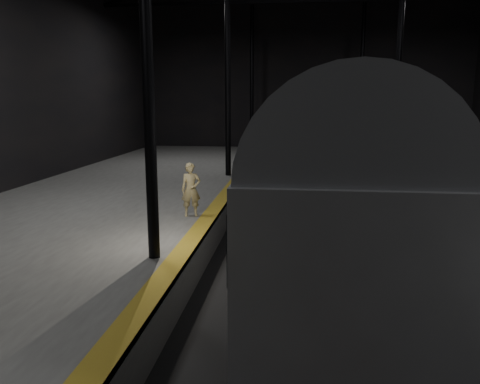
# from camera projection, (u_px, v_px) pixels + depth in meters

# --- Properties ---
(ground) EXTENTS (44.00, 44.00, 0.00)m
(ground) POSITION_uv_depth(u_px,v_px,m) (313.00, 250.00, 14.42)
(ground) COLOR black
(ground) RESTS_ON ground
(platform_left) EXTENTS (9.00, 43.80, 1.00)m
(platform_left) POSITION_uv_depth(u_px,v_px,m) (81.00, 227.00, 15.19)
(platform_left) COLOR #4C4C4A
(platform_left) RESTS_ON ground
(tactile_strip) EXTENTS (0.50, 43.80, 0.01)m
(tactile_strip) POSITION_uv_depth(u_px,v_px,m) (209.00, 216.00, 14.60)
(tactile_strip) COLOR olive
(tactile_strip) RESTS_ON platform_left
(track) EXTENTS (2.40, 43.00, 0.24)m
(track) POSITION_uv_depth(u_px,v_px,m) (314.00, 248.00, 14.41)
(track) COLOR #3F3328
(track) RESTS_ON ground
(train) EXTENTS (2.72, 18.14, 4.85)m
(train) POSITION_uv_depth(u_px,v_px,m) (317.00, 165.00, 13.61)
(train) COLOR #94969B
(train) RESTS_ON ground
(woman) EXTENTS (0.70, 0.56, 1.67)m
(woman) POSITION_uv_depth(u_px,v_px,m) (191.00, 190.00, 14.42)
(woman) COLOR tan
(woman) RESTS_ON platform_left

